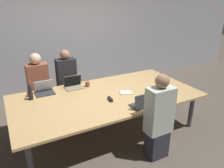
{
  "coord_description": "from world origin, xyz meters",
  "views": [
    {
      "loc": [
        -1.59,
        -3.19,
        2.37
      ],
      "look_at": [
        0.16,
        0.1,
        0.87
      ],
      "focal_mm": 35.0,
      "sensor_mm": 36.0,
      "label": 1
    }
  ],
  "objects_px": {
    "bottle_far_left": "(30,93)",
    "person_far_left": "(39,88)",
    "laptop_far_midleft": "(73,84)",
    "cup_far_midleft": "(88,84)",
    "person_near_midright": "(159,119)",
    "laptop_near_midright": "(142,103)",
    "laptop_far_left": "(44,89)",
    "person_far_midleft": "(67,82)",
    "cup_far_left": "(30,94)",
    "stapler": "(110,99)"
  },
  "relations": [
    {
      "from": "cup_far_midleft",
      "to": "laptop_far_left",
      "type": "xyz_separation_m",
      "value": [
        -0.82,
        0.08,
        0.02
      ]
    },
    {
      "from": "person_near_midright",
      "to": "laptop_far_midleft",
      "type": "height_order",
      "value": "person_near_midright"
    },
    {
      "from": "laptop_near_midright",
      "to": "person_far_midleft",
      "type": "xyz_separation_m",
      "value": [
        -0.68,
        1.79,
        -0.13
      ]
    },
    {
      "from": "person_near_midright",
      "to": "bottle_far_left",
      "type": "relative_size",
      "value": 5.0
    },
    {
      "from": "person_near_midright",
      "to": "person_far_midleft",
      "type": "height_order",
      "value": "person_near_midright"
    },
    {
      "from": "laptop_far_midleft",
      "to": "person_far_left",
      "type": "height_order",
      "value": "person_far_left"
    },
    {
      "from": "laptop_near_midright",
      "to": "laptop_far_midleft",
      "type": "bearing_deg",
      "value": -61.29
    },
    {
      "from": "person_far_midleft",
      "to": "laptop_near_midright",
      "type": "bearing_deg",
      "value": -69.13
    },
    {
      "from": "person_near_midright",
      "to": "bottle_far_left",
      "type": "xyz_separation_m",
      "value": [
        -1.59,
        1.47,
        0.17
      ]
    },
    {
      "from": "laptop_near_midright",
      "to": "stapler",
      "type": "distance_m",
      "value": 0.57
    },
    {
      "from": "laptop_far_left",
      "to": "stapler",
      "type": "relative_size",
      "value": 2.23
    },
    {
      "from": "stapler",
      "to": "laptop_far_midleft",
      "type": "bearing_deg",
      "value": 119.35
    },
    {
      "from": "laptop_far_left",
      "to": "person_far_left",
      "type": "relative_size",
      "value": 0.25
    },
    {
      "from": "person_near_midright",
      "to": "bottle_far_left",
      "type": "bearing_deg",
      "value": -42.79
    },
    {
      "from": "person_near_midright",
      "to": "laptop_far_left",
      "type": "xyz_separation_m",
      "value": [
        -1.33,
        1.64,
        0.13
      ]
    },
    {
      "from": "laptop_far_midleft",
      "to": "bottle_far_left",
      "type": "xyz_separation_m",
      "value": [
        -0.81,
        -0.16,
        0.05
      ]
    },
    {
      "from": "laptop_near_midright",
      "to": "bottle_far_left",
      "type": "bearing_deg",
      "value": -36.57
    },
    {
      "from": "laptop_near_midright",
      "to": "cup_far_midleft",
      "type": "relative_size",
      "value": 3.27
    },
    {
      "from": "person_far_left",
      "to": "laptop_far_left",
      "type": "bearing_deg",
      "value": -86.1
    },
    {
      "from": "cup_far_midleft",
      "to": "person_far_left",
      "type": "distance_m",
      "value": 0.98
    },
    {
      "from": "person_near_midright",
      "to": "stapler",
      "type": "relative_size",
      "value": 8.96
    },
    {
      "from": "laptop_far_left",
      "to": "stapler",
      "type": "distance_m",
      "value": 1.25
    },
    {
      "from": "cup_far_left",
      "to": "cup_far_midleft",
      "type": "bearing_deg",
      "value": -3.4
    },
    {
      "from": "cup_far_left",
      "to": "bottle_far_left",
      "type": "bearing_deg",
      "value": -89.69
    },
    {
      "from": "person_near_midright",
      "to": "laptop_far_midleft",
      "type": "bearing_deg",
      "value": -64.59
    },
    {
      "from": "person_near_midright",
      "to": "laptop_far_midleft",
      "type": "distance_m",
      "value": 1.81
    },
    {
      "from": "person_near_midright",
      "to": "cup_far_midleft",
      "type": "xyz_separation_m",
      "value": [
        -0.51,
        1.56,
        0.1
      ]
    },
    {
      "from": "person_far_midleft",
      "to": "stapler",
      "type": "distance_m",
      "value": 1.39
    },
    {
      "from": "bottle_far_left",
      "to": "person_far_left",
      "type": "bearing_deg",
      "value": 68.11
    },
    {
      "from": "laptop_near_midright",
      "to": "person_near_midright",
      "type": "relative_size",
      "value": 0.23
    },
    {
      "from": "laptop_far_midleft",
      "to": "person_far_midleft",
      "type": "xyz_separation_m",
      "value": [
        0.02,
        0.51,
        -0.13
      ]
    },
    {
      "from": "cup_far_left",
      "to": "stapler",
      "type": "bearing_deg",
      "value": -34.95
    },
    {
      "from": "laptop_far_left",
      "to": "cup_far_left",
      "type": "height_order",
      "value": "laptop_far_left"
    },
    {
      "from": "laptop_far_midleft",
      "to": "cup_far_midleft",
      "type": "height_order",
      "value": "laptop_far_midleft"
    },
    {
      "from": "laptop_far_midleft",
      "to": "cup_far_left",
      "type": "distance_m",
      "value": 0.81
    },
    {
      "from": "person_far_left",
      "to": "stapler",
      "type": "distance_m",
      "value": 1.57
    },
    {
      "from": "laptop_near_midright",
      "to": "laptop_far_midleft",
      "type": "xyz_separation_m",
      "value": [
        -0.7,
        1.28,
        0.0
      ]
    },
    {
      "from": "bottle_far_left",
      "to": "laptop_near_midright",
      "type": "bearing_deg",
      "value": -36.57
    },
    {
      "from": "person_far_left",
      "to": "person_near_midright",
      "type": "bearing_deg",
      "value": -56.47
    },
    {
      "from": "person_far_left",
      "to": "cup_far_left",
      "type": "bearing_deg",
      "value": -118.81
    },
    {
      "from": "person_far_midleft",
      "to": "cup_far_midleft",
      "type": "bearing_deg",
      "value": -67.08
    },
    {
      "from": "laptop_near_midright",
      "to": "person_far_midleft",
      "type": "height_order",
      "value": "person_far_midleft"
    },
    {
      "from": "cup_far_midleft",
      "to": "stapler",
      "type": "relative_size",
      "value": 0.64
    },
    {
      "from": "person_far_left",
      "to": "person_far_midleft",
      "type": "bearing_deg",
      "value": 8.71
    },
    {
      "from": "laptop_near_midright",
      "to": "person_near_midright",
      "type": "height_order",
      "value": "person_near_midright"
    },
    {
      "from": "laptop_near_midright",
      "to": "bottle_far_left",
      "type": "height_order",
      "value": "bottle_far_left"
    },
    {
      "from": "stapler",
      "to": "person_far_midleft",
      "type": "bearing_deg",
      "value": 110.05
    },
    {
      "from": "laptop_far_midleft",
      "to": "person_near_midright",
      "type": "bearing_deg",
      "value": -64.59
    },
    {
      "from": "person_near_midright",
      "to": "person_far_left",
      "type": "bearing_deg",
      "value": -56.47
    },
    {
      "from": "person_far_left",
      "to": "bottle_far_left",
      "type": "distance_m",
      "value": 0.64
    }
  ]
}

